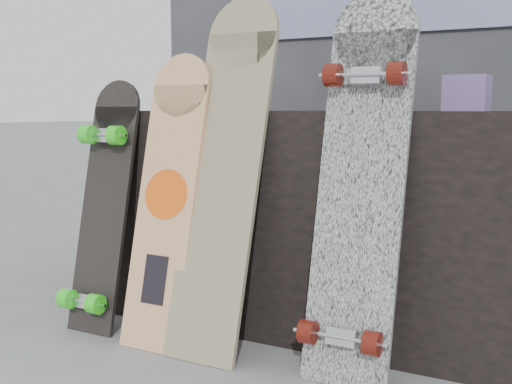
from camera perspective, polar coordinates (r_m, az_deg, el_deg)
The scene contains 10 objects.
ground at distance 2.08m, azimuth -0.40°, elevation -15.39°, with size 60.00×60.00×0.00m, color slate.
vendor_table at distance 2.41m, azimuth 5.40°, elevation -2.38°, with size 1.60×0.60×0.80m, color black.
booth at distance 3.18m, azimuth 11.78°, elevation 12.56°, with size 2.40×0.22×2.20m.
merch_box_purple at distance 2.59m, azimuth -5.85°, elevation 8.31°, with size 0.18×0.12×0.10m, color navy.
merch_box_small at distance 2.30m, azimuth 18.25°, elevation 8.34°, with size 0.14×0.14×0.12m, color navy.
merch_box_flat at distance 2.45m, azimuth 9.49°, elevation 7.83°, with size 0.22×0.10×0.06m, color #D1B78C.
longboard_geisha at distance 2.23m, azimuth -7.84°, elevation 0.15°, with size 0.23×0.27×1.00m.
longboard_celtic at distance 2.13m, azimuth -2.72°, elevation 2.71°, with size 0.26×0.36×1.19m.
longboard_cascadia at distance 1.93m, azimuth 9.31°, elevation 1.41°, with size 0.27×0.33×1.17m.
skateboard_dark at distance 2.41m, azimuth -13.47°, elevation -0.86°, with size 0.20×0.29×0.92m.
Camera 1 is at (0.94, -1.68, 0.81)m, focal length 45.00 mm.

